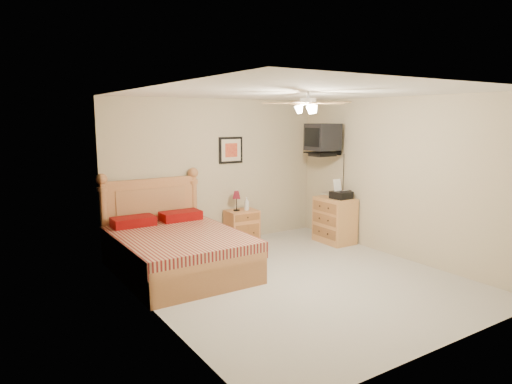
{
  "coord_description": "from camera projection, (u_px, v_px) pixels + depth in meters",
  "views": [
    {
      "loc": [
        -3.68,
        -4.71,
        2.18
      ],
      "look_at": [
        -0.06,
        0.9,
        1.09
      ],
      "focal_mm": 32.0,
      "sensor_mm": 36.0,
      "label": 1
    }
  ],
  "objects": [
    {
      "name": "table_lamp",
      "position": [
        237.0,
        201.0,
        7.93
      ],
      "size": [
        0.23,
        0.23,
        0.35
      ],
      "primitive_type": null,
      "rotation": [
        0.0,
        0.0,
        0.28
      ],
      "color": "maroon",
      "rests_on": "nightstand"
    },
    {
      "name": "ceiling",
      "position": [
        298.0,
        92.0,
        5.82
      ],
      "size": [
        4.0,
        4.5,
        0.04
      ],
      "primitive_type": "cube",
      "color": "white",
      "rests_on": "ground"
    },
    {
      "name": "floor",
      "position": [
        296.0,
        279.0,
        6.23
      ],
      "size": [
        4.5,
        4.5,
        0.0
      ],
      "primitive_type": "plane",
      "color": "#9E9A8F",
      "rests_on": "ground"
    },
    {
      "name": "bed",
      "position": [
        178.0,
        226.0,
        6.39
      ],
      "size": [
        1.61,
        2.11,
        1.37
      ],
      "primitive_type": null,
      "rotation": [
        0.0,
        0.0,
        -0.0
      ],
      "color": "#B06B3D",
      "rests_on": "ground"
    },
    {
      "name": "magazine_lower",
      "position": [
        327.0,
        195.0,
        8.14
      ],
      "size": [
        0.28,
        0.34,
        0.03
      ],
      "primitive_type": "imported",
      "rotation": [
        0.0,
        0.0,
        0.27
      ],
      "color": "#BDB59A",
      "rests_on": "dresser"
    },
    {
      "name": "magazine_upper",
      "position": [
        327.0,
        193.0,
        8.18
      ],
      "size": [
        0.21,
        0.27,
        0.02
      ],
      "primitive_type": "imported",
      "rotation": [
        0.0,
        0.0,
        0.07
      ],
      "color": "gray",
      "rests_on": "magazine_lower"
    },
    {
      "name": "wall_front",
      "position": [
        449.0,
        221.0,
        4.16
      ],
      "size": [
        4.0,
        0.04,
        2.5
      ],
      "primitive_type": "cube",
      "color": "tan",
      "rests_on": "ground"
    },
    {
      "name": "dresser",
      "position": [
        335.0,
        220.0,
        8.02
      ],
      "size": [
        0.48,
        0.68,
        0.8
      ],
      "primitive_type": "cube",
      "rotation": [
        0.0,
        0.0,
        -0.02
      ],
      "color": "#C3804C",
      "rests_on": "ground"
    },
    {
      "name": "ceiling_fan",
      "position": [
        308.0,
        103.0,
        5.68
      ],
      "size": [
        1.14,
        1.14,
        0.28
      ],
      "primitive_type": null,
      "color": "white",
      "rests_on": "ceiling"
    },
    {
      "name": "wall_back",
      "position": [
        217.0,
        172.0,
        7.89
      ],
      "size": [
        4.0,
        0.04,
        2.5
      ],
      "primitive_type": "cube",
      "color": "tan",
      "rests_on": "ground"
    },
    {
      "name": "framed_picture",
      "position": [
        231.0,
        150.0,
        7.96
      ],
      "size": [
        0.46,
        0.04,
        0.46
      ],
      "primitive_type": "cube",
      "color": "black",
      "rests_on": "wall_back"
    },
    {
      "name": "wall_right",
      "position": [
        398.0,
        178.0,
        7.09
      ],
      "size": [
        0.04,
        4.5,
        2.5
      ],
      "primitive_type": "cube",
      "color": "tan",
      "rests_on": "ground"
    },
    {
      "name": "nightstand",
      "position": [
        242.0,
        226.0,
        8.03
      ],
      "size": [
        0.54,
        0.41,
        0.58
      ],
      "primitive_type": "cube",
      "rotation": [
        0.0,
        0.0,
        -0.03
      ],
      "color": "#C47947",
      "rests_on": "ground"
    },
    {
      "name": "wall_left",
      "position": [
        151.0,
        204.0,
        4.95
      ],
      "size": [
        0.04,
        4.5,
        2.5
      ],
      "primitive_type": "cube",
      "color": "tan",
      "rests_on": "ground"
    },
    {
      "name": "lotion_bottle",
      "position": [
        247.0,
        204.0,
        7.97
      ],
      "size": [
        0.11,
        0.11,
        0.23
      ],
      "primitive_type": "imported",
      "rotation": [
        0.0,
        0.0,
        0.26
      ],
      "color": "silver",
      "rests_on": "nightstand"
    },
    {
      "name": "wall_tv",
      "position": [
        329.0,
        139.0,
        7.98
      ],
      "size": [
        0.56,
        0.46,
        0.58
      ],
      "primitive_type": null,
      "color": "black",
      "rests_on": "wall_right"
    },
    {
      "name": "fax_machine",
      "position": [
        341.0,
        189.0,
        7.84
      ],
      "size": [
        0.33,
        0.35,
        0.33
      ],
      "primitive_type": null,
      "rotation": [
        0.0,
        0.0,
        0.06
      ],
      "color": "black",
      "rests_on": "dresser"
    }
  ]
}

